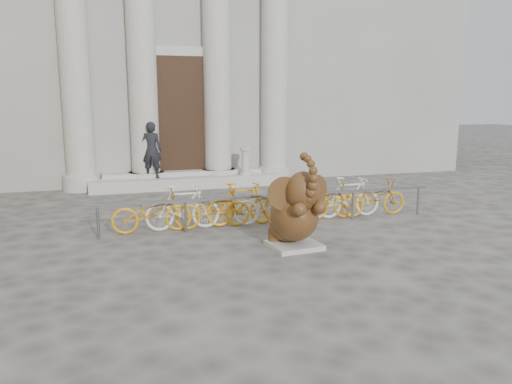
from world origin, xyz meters
name	(u,v)px	position (x,y,z in m)	size (l,w,h in m)	color
ground	(284,291)	(0.00, 0.00, 0.00)	(80.00, 80.00, 0.00)	#474442
classical_building	(160,21)	(0.00, 14.93, 5.98)	(22.00, 10.70, 12.00)	gray
entrance_steps	(185,182)	(0.00, 9.40, 0.18)	(6.00, 1.20, 0.36)	#A8A59E
elephant_statue	(295,214)	(0.96, 2.02, 0.68)	(1.25, 1.44, 1.88)	#A8A59E
bike_rack	(270,202)	(1.12, 4.03, 0.50)	(8.00, 0.53, 1.00)	slate
pedestrian	(151,150)	(-1.05, 9.32, 1.25)	(0.65, 0.43, 1.79)	black
balustrade_post	(245,162)	(1.96, 9.10, 0.78)	(0.37, 0.37, 0.90)	#A8A59E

